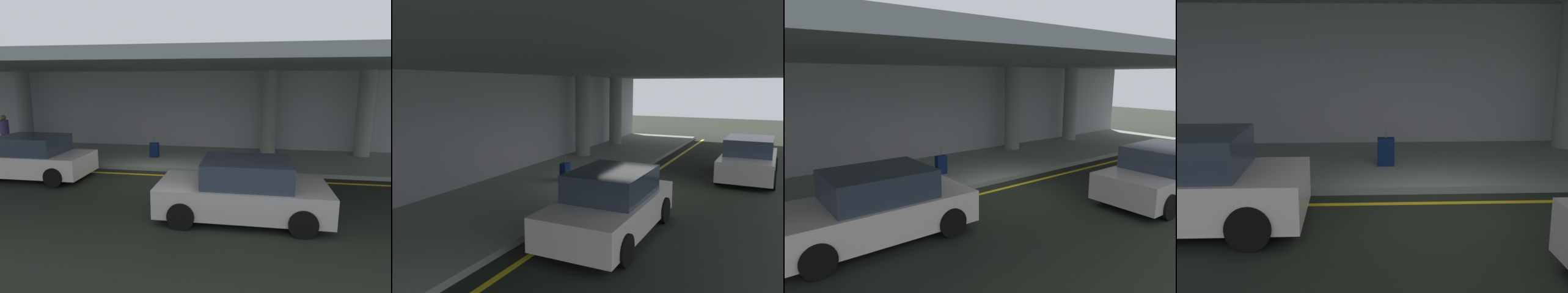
% 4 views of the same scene
% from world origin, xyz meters
% --- Properties ---
extents(ground_plane, '(60.00, 60.00, 0.00)m').
position_xyz_m(ground_plane, '(0.00, 0.00, 0.00)').
color(ground_plane, black).
extents(sidewalk, '(26.00, 4.20, 0.15)m').
position_xyz_m(sidewalk, '(0.00, 3.10, 0.07)').
color(sidewalk, gray).
rests_on(sidewalk, ground).
extents(lane_stripe_yellow, '(26.00, 0.14, 0.01)m').
position_xyz_m(lane_stripe_yellow, '(0.00, 0.48, 0.00)').
color(lane_stripe_yellow, yellow).
rests_on(lane_stripe_yellow, ground).
extents(terminal_back_wall, '(26.00, 0.30, 3.80)m').
position_xyz_m(terminal_back_wall, '(0.00, 5.35, 1.90)').
color(terminal_back_wall, '#AAA9AF').
rests_on(terminal_back_wall, ground).
extents(suitcase_upright_primary, '(0.36, 0.22, 0.90)m').
position_xyz_m(suitcase_upright_primary, '(-0.81, 2.65, 0.46)').
color(suitcase_upright_primary, '#0A1D49').
rests_on(suitcase_upright_primary, sidewalk).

